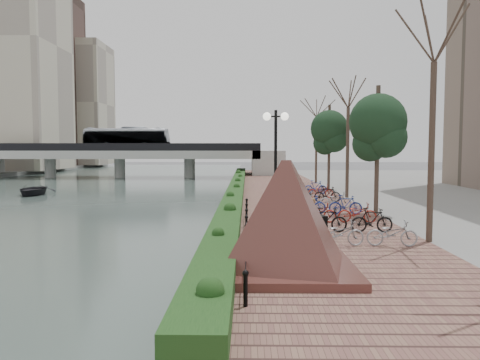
{
  "coord_description": "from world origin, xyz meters",
  "views": [
    {
      "loc": [
        1.44,
        -14.78,
        3.9
      ],
      "look_at": [
        1.0,
        12.34,
        2.0
      ],
      "focal_mm": 35.0,
      "sensor_mm": 36.0,
      "label": 1
    }
  ],
  "objects_px": {
    "lamppost": "(276,145)",
    "boat": "(33,190)",
    "granite_monument": "(286,216)",
    "motorcycle": "(315,224)",
    "pedestrian": "(311,217)"
  },
  "relations": [
    {
      "from": "pedestrian",
      "to": "granite_monument",
      "type": "bearing_deg",
      "value": 64.75
    },
    {
      "from": "motorcycle",
      "to": "boat",
      "type": "height_order",
      "value": "motorcycle"
    },
    {
      "from": "granite_monument",
      "to": "lamppost",
      "type": "xyz_separation_m",
      "value": [
        0.07,
        5.98,
        1.96
      ]
    },
    {
      "from": "motorcycle",
      "to": "pedestrian",
      "type": "bearing_deg",
      "value": 141.34
    },
    {
      "from": "lamppost",
      "to": "boat",
      "type": "height_order",
      "value": "lamppost"
    },
    {
      "from": "granite_monument",
      "to": "pedestrian",
      "type": "relative_size",
      "value": 3.76
    },
    {
      "from": "lamppost",
      "to": "motorcycle",
      "type": "bearing_deg",
      "value": -36.06
    },
    {
      "from": "granite_monument",
      "to": "boat",
      "type": "xyz_separation_m",
      "value": [
        -18.58,
        25.13,
        -1.6
      ]
    },
    {
      "from": "motorcycle",
      "to": "pedestrian",
      "type": "distance_m",
      "value": 0.29
    },
    {
      "from": "granite_monument",
      "to": "motorcycle",
      "type": "height_order",
      "value": "granite_monument"
    },
    {
      "from": "lamppost",
      "to": "motorcycle",
      "type": "height_order",
      "value": "lamppost"
    },
    {
      "from": "motorcycle",
      "to": "lamppost",
      "type": "bearing_deg",
      "value": 125.04
    },
    {
      "from": "pedestrian",
      "to": "lamppost",
      "type": "bearing_deg",
      "value": -47.59
    },
    {
      "from": "lamppost",
      "to": "pedestrian",
      "type": "relative_size",
      "value": 3.2
    },
    {
      "from": "motorcycle",
      "to": "boat",
      "type": "xyz_separation_m",
      "value": [
        -20.09,
        20.19,
        -0.57
      ]
    }
  ]
}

